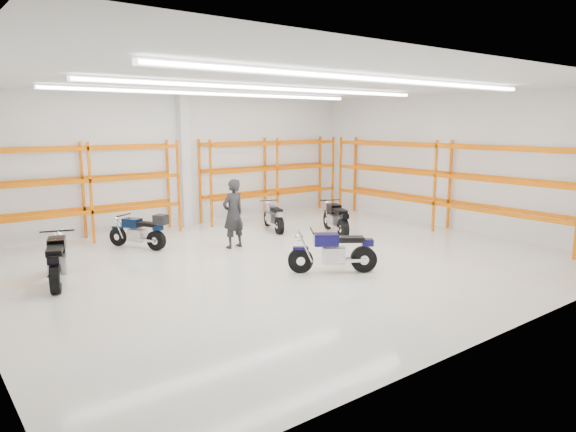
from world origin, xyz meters
TOP-DOWN VIEW (x-y plane):
  - ground at (0.00, 0.00)m, footprint 14.00×14.00m
  - room_shell at (0.00, 0.03)m, footprint 14.02×12.02m
  - motorcycle_main at (0.28, -1.59)m, footprint 1.85×1.33m
  - motorcycle_back_a at (-5.27, 1.50)m, footprint 0.98×2.18m
  - motorcycle_back_b at (-2.52, 3.55)m, footprint 1.17×1.83m
  - motorcycle_back_c at (1.95, 3.30)m, footprint 0.88×1.88m
  - motorcycle_back_d at (3.20, 1.61)m, footprint 1.04×2.02m
  - standing_man at (-0.37, 2.05)m, footprint 0.79×0.59m
  - structural_column at (0.00, 5.82)m, footprint 0.32×0.32m
  - pallet_racking_back_left at (-3.40, 5.48)m, footprint 5.67×0.87m
  - pallet_racking_back_right at (3.40, 5.48)m, footprint 5.67×0.87m
  - pallet_racking_side at (6.48, 0.00)m, footprint 0.87×9.07m

SIDE VIEW (x-z plane):
  - ground at x=0.00m, z-range 0.00..0.00m
  - motorcycle_back_c at x=1.95m, z-range -0.03..0.93m
  - motorcycle_back_d at x=3.20m, z-range -0.03..1.02m
  - motorcycle_back_b at x=-2.52m, z-range -0.02..1.00m
  - motorcycle_main at x=0.28m, z-range -0.03..1.02m
  - motorcycle_back_a at x=-5.27m, z-range -0.04..1.07m
  - standing_man at x=-0.37m, z-range 0.00..1.99m
  - pallet_racking_back_left at x=-3.40m, z-range 0.29..3.29m
  - pallet_racking_back_right at x=3.40m, z-range 0.29..3.29m
  - pallet_racking_side at x=6.48m, z-range 0.31..3.31m
  - structural_column at x=0.00m, z-range 0.00..4.50m
  - room_shell at x=0.00m, z-range 1.03..5.54m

